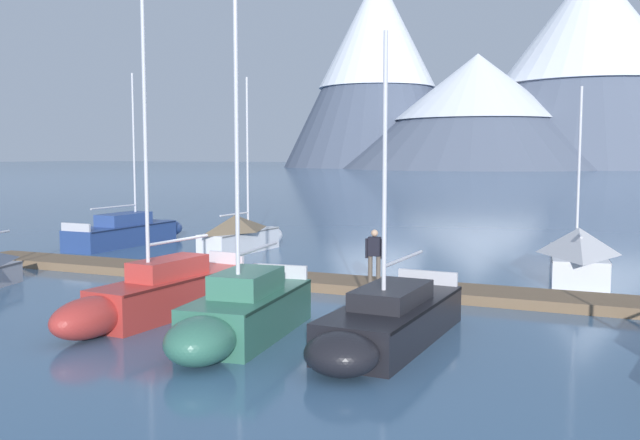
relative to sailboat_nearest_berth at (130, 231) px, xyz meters
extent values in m
plane|color=#426689|center=(12.18, -10.04, -0.62)|extent=(700.00, 700.00, 0.00)
cone|color=#4C566B|center=(-65.66, 202.04, 32.48)|extent=(64.32, 64.32, 66.20)
cone|color=white|center=(-65.66, 202.04, 46.01)|extent=(40.04, 40.04, 39.25)
cone|color=slate|center=(-29.52, 195.68, 17.26)|extent=(86.74, 86.74, 35.75)
cone|color=white|center=(-29.52, 195.68, 24.81)|extent=(52.86, 52.86, 20.75)
cone|color=slate|center=(1.49, 221.30, 32.67)|extent=(94.61, 94.61, 66.58)
cone|color=white|center=(1.49, 221.30, 46.18)|extent=(59.19, 59.19, 39.67)
cube|color=brown|center=(12.18, -6.04, -0.47)|extent=(27.35, 3.20, 0.30)
cylinder|color=#38383D|center=(12.21, -6.87, -0.50)|extent=(26.18, 1.45, 0.24)
cylinder|color=#38383D|center=(12.14, -5.21, -0.50)|extent=(26.18, 1.45, 0.24)
cube|color=navy|center=(0.01, -0.58, -0.13)|extent=(1.90, 6.21, 0.97)
ellipsoid|color=navy|center=(-0.06, 2.84, -0.13)|extent=(1.54, 1.96, 0.92)
cube|color=#121D39|center=(0.01, -0.58, 0.31)|extent=(1.93, 6.08, 0.06)
cylinder|color=silver|center=(-0.01, 0.42, 3.98)|extent=(0.10, 0.10, 7.25)
cylinder|color=silver|center=(0.02, -1.10, 1.26)|extent=(0.15, 3.05, 0.08)
cube|color=#2F4A8A|center=(0.01, -0.43, 0.63)|extent=(1.29, 2.80, 0.56)
cube|color=silver|center=(0.08, -3.59, 0.53)|extent=(1.59, 0.13, 0.36)
cube|color=white|center=(6.33, -0.13, -0.14)|extent=(1.52, 4.57, 0.96)
ellipsoid|color=white|center=(6.43, 2.36, -0.14)|extent=(1.19, 1.42, 0.91)
cube|color=slate|center=(6.33, -0.13, 0.30)|extent=(1.56, 4.48, 0.06)
cylinder|color=silver|center=(6.36, 0.54, 3.73)|extent=(0.10, 0.10, 6.78)
cylinder|color=silver|center=(6.31, -0.51, 1.10)|extent=(0.17, 2.09, 0.08)
pyramid|color=#7A664C|center=(6.31, -0.47, 0.70)|extent=(1.73, 3.67, 0.72)
cube|color=#B2332D|center=(11.19, -11.24, -0.11)|extent=(1.55, 5.26, 1.02)
ellipsoid|color=#B2332D|center=(11.08, -14.23, -0.11)|extent=(1.23, 2.23, 0.97)
cube|color=#501614|center=(11.19, -11.24, 0.36)|extent=(1.58, 5.16, 0.06)
cylinder|color=silver|center=(11.16, -12.17, 4.15)|extent=(0.10, 0.10, 7.50)
cylinder|color=silver|center=(11.20, -10.92, 1.37)|extent=(0.17, 2.50, 0.08)
cube|color=#C03A35|center=(11.19, -11.37, 0.66)|extent=(1.04, 2.38, 0.52)
cube|color=silver|center=(11.29, -8.71, 0.58)|extent=(1.22, 0.15, 0.36)
cube|color=#336B56|center=(14.30, -12.33, -0.10)|extent=(2.30, 4.60, 1.04)
ellipsoid|color=#336B56|center=(14.67, -14.82, -0.10)|extent=(1.67, 2.00, 0.99)
cube|color=#163027|center=(14.30, -12.33, 0.38)|extent=(2.33, 4.52, 0.06)
cylinder|color=silver|center=(14.39, -12.94, 4.62)|extent=(0.10, 0.10, 8.40)
cylinder|color=silver|center=(14.21, -11.73, 1.40)|extent=(0.44, 2.41, 0.08)
cube|color=#3A7560|center=(14.32, -12.44, 0.69)|extent=(1.45, 2.13, 0.55)
cube|color=silver|center=(13.99, -10.23, 0.60)|extent=(1.51, 0.32, 0.36)
cube|color=black|center=(17.58, -11.30, -0.17)|extent=(1.79, 5.39, 0.90)
ellipsoid|color=black|center=(17.58, -14.24, -0.17)|extent=(1.52, 1.40, 0.86)
cube|color=black|center=(17.58, -11.30, 0.25)|extent=(1.83, 5.29, 0.06)
cylinder|color=silver|center=(17.58, -11.96, 3.33)|extent=(0.10, 0.10, 6.08)
cylinder|color=silver|center=(17.58, -10.62, 1.23)|extent=(0.08, 2.69, 0.08)
cube|color=black|center=(17.58, -11.43, 0.49)|extent=(1.25, 2.43, 0.42)
cube|color=silver|center=(17.59, -8.68, 0.47)|extent=(1.60, 0.10, 0.36)
cube|color=silver|center=(20.54, -0.65, -0.15)|extent=(2.47, 5.26, 0.93)
ellipsoid|color=silver|center=(20.12, 2.13, -0.15)|extent=(1.71, 1.83, 0.89)
cube|color=slate|center=(20.54, -0.65, 0.28)|extent=(2.50, 5.16, 0.06)
cylinder|color=silver|center=(20.40, 0.29, 3.22)|extent=(0.10, 0.10, 5.80)
cylinder|color=silver|center=(20.60, -1.08, 1.03)|extent=(0.49, 2.75, 0.08)
pyramid|color=silver|center=(20.59, -1.02, 0.76)|extent=(2.57, 4.29, 0.89)
cylinder|color=brown|center=(15.20, -6.09, 0.11)|extent=(0.14, 0.14, 0.86)
cylinder|color=brown|center=(14.94, -6.12, 0.11)|extent=(0.14, 0.14, 0.86)
cube|color=black|center=(15.07, -6.10, 0.84)|extent=(0.41, 0.27, 0.60)
sphere|color=tan|center=(15.07, -6.10, 1.26)|extent=(0.22, 0.22, 0.22)
cylinder|color=black|center=(15.31, -6.07, 0.77)|extent=(0.09, 0.09, 0.62)
cylinder|color=black|center=(14.82, -6.14, 0.77)|extent=(0.09, 0.09, 0.62)
camera|label=1|loc=(23.00, -26.44, 3.70)|focal=39.45mm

